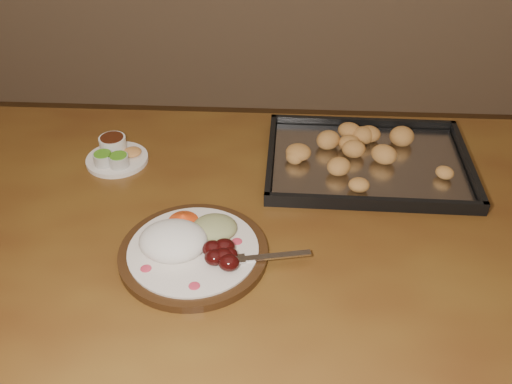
{
  "coord_description": "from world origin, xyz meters",
  "views": [
    {
      "loc": [
        0.04,
        -0.8,
        1.54
      ],
      "look_at": [
        -0.01,
        0.22,
        0.77
      ],
      "focal_mm": 40.0,
      "sensor_mm": 36.0,
      "label": 1
    }
  ],
  "objects": [
    {
      "name": "dining_table",
      "position": [
        -0.07,
        0.16,
        0.65
      ],
      "size": [
        1.5,
        0.9,
        0.75
      ],
      "rotation": [
        0.0,
        0.0,
        0.0
      ],
      "color": "brown",
      "rests_on": "ground"
    },
    {
      "name": "baking_tray",
      "position": [
        0.25,
        0.36,
        0.77
      ],
      "size": [
        0.49,
        0.37,
        0.05
      ],
      "rotation": [
        0.0,
        0.0,
        -0.02
      ],
      "color": "black",
      "rests_on": "dining_table"
    },
    {
      "name": "condiment_saucer",
      "position": [
        -0.36,
        0.35,
        0.77
      ],
      "size": [
        0.15,
        0.15,
        0.05
      ],
      "rotation": [
        0.0,
        0.0,
        0.17
      ],
      "color": "white",
      "rests_on": "dining_table"
    },
    {
      "name": "dinner_plate",
      "position": [
        -0.13,
        0.03,
        0.77
      ],
      "size": [
        0.38,
        0.3,
        0.07
      ],
      "rotation": [
        0.0,
        0.0,
        -0.23
      ],
      "color": "#331D0E",
      "rests_on": "dining_table"
    }
  ]
}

